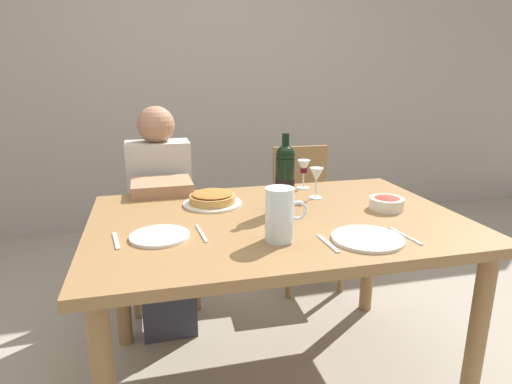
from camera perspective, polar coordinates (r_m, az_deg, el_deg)
name	(u,v)px	position (r m, az deg, el deg)	size (l,w,h in m)	color
ground_plane	(275,374)	(2.14, 2.56, -22.99)	(8.00, 8.00, 0.00)	gray
back_wall	(204,63)	(3.81, -6.92, 16.58)	(8.00, 0.10, 2.80)	#A3998E
dining_table	(277,238)	(1.80, 2.82, -6.15)	(1.50, 1.00, 0.76)	olive
wine_bottle	(285,179)	(1.80, 3.85, 1.78)	(0.08, 0.08, 0.33)	black
water_pitcher	(280,218)	(1.50, 3.17, -3.40)	(0.15, 0.10, 0.19)	silver
baked_tart	(212,199)	(1.93, -5.80, -0.89)	(0.26, 0.26, 0.06)	silver
salad_bowl	(387,202)	(1.94, 16.94, -1.33)	(0.15, 0.15, 0.06)	silver
wine_glass_left_diner	(316,176)	(2.02, 8.01, 2.08)	(0.06, 0.06, 0.15)	silver
wine_glass_right_diner	(304,168)	(2.19, 6.35, 3.16)	(0.06, 0.06, 0.15)	silver
dinner_plate_left_setting	(160,236)	(1.59, -12.65, -5.72)	(0.21, 0.21, 0.01)	white
dinner_plate_right_setting	(367,239)	(1.58, 14.56, -5.99)	(0.25, 0.25, 0.01)	silver
fork_left_setting	(116,241)	(1.60, -18.05, -6.17)	(0.16, 0.01, 0.01)	silver
knife_left_setting	(201,233)	(1.60, -7.25, -5.45)	(0.18, 0.01, 0.01)	silver
knife_right_setting	(405,236)	(1.66, 19.15, -5.49)	(0.18, 0.01, 0.01)	silver
spoon_right_setting	(328,243)	(1.52, 9.52, -6.74)	(0.16, 0.01, 0.01)	silver
chair_left	(161,217)	(2.63, -12.47, -3.30)	(0.41, 0.41, 0.87)	olive
diner_left	(162,210)	(2.37, -12.36, -2.38)	(0.34, 0.51, 1.16)	#B7B2A8
chair_right	(304,206)	(2.79, 6.38, -1.88)	(0.41, 0.41, 0.87)	olive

